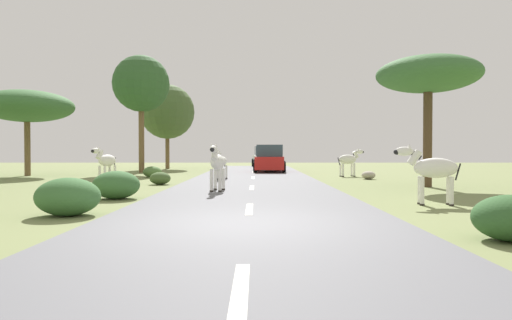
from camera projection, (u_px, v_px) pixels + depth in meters
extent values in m
plane|color=olive|center=(239.00, 226.00, 8.22)|extent=(90.00, 90.00, 0.00)
cube|color=slate|center=(246.00, 225.00, 8.22)|extent=(6.00, 64.00, 0.05)
cube|color=silver|center=(238.00, 291.00, 4.22)|extent=(0.16, 2.00, 0.01)
cube|color=silver|center=(248.00, 209.00, 10.22)|extent=(0.16, 2.00, 0.01)
cube|color=silver|center=(250.00, 188.00, 16.22)|extent=(0.16, 2.00, 0.01)
cube|color=silver|center=(251.00, 178.00, 22.22)|extent=(0.16, 2.00, 0.01)
cube|color=silver|center=(252.00, 172.00, 28.22)|extent=(0.16, 2.00, 0.01)
cube|color=silver|center=(252.00, 168.00, 34.21)|extent=(0.16, 2.00, 0.01)
ellipsoid|color=silver|center=(216.00, 162.00, 14.89)|extent=(0.53, 1.13, 0.52)
cylinder|color=silver|center=(210.00, 180.00, 14.55)|extent=(0.12, 0.12, 0.75)
cylinder|color=#28231E|center=(210.00, 191.00, 14.56)|extent=(0.14, 0.14, 0.05)
cylinder|color=silver|center=(218.00, 180.00, 14.53)|extent=(0.12, 0.12, 0.75)
cylinder|color=#28231E|center=(218.00, 191.00, 14.54)|extent=(0.14, 0.14, 0.05)
cylinder|color=silver|center=(214.00, 179.00, 15.27)|extent=(0.12, 0.12, 0.75)
cylinder|color=#28231E|center=(214.00, 189.00, 15.28)|extent=(0.14, 0.14, 0.05)
cylinder|color=silver|center=(222.00, 179.00, 15.25)|extent=(0.12, 0.12, 0.75)
cylinder|color=#28231E|center=(222.00, 189.00, 15.26)|extent=(0.14, 0.14, 0.05)
cylinder|color=silver|center=(213.00, 154.00, 14.36)|extent=(0.23, 0.41, 0.44)
cube|color=black|center=(213.00, 151.00, 14.36)|extent=(0.07, 0.37, 0.30)
ellipsoid|color=silver|center=(211.00, 149.00, 14.10)|extent=(0.24, 0.50, 0.24)
ellipsoid|color=black|center=(210.00, 150.00, 13.91)|extent=(0.15, 0.18, 0.14)
cone|color=silver|center=(210.00, 145.00, 14.22)|extent=(0.10, 0.10, 0.14)
cone|color=silver|center=(214.00, 145.00, 14.21)|extent=(0.10, 0.10, 0.14)
cylinder|color=black|center=(218.00, 165.00, 15.44)|extent=(0.05, 0.16, 0.45)
ellipsoid|color=silver|center=(220.00, 161.00, 21.16)|extent=(0.61, 1.03, 0.46)
cylinder|color=silver|center=(216.00, 172.00, 20.89)|extent=(0.12, 0.12, 0.66)
cylinder|color=#28231E|center=(216.00, 179.00, 20.89)|extent=(0.13, 0.13, 0.04)
cylinder|color=silver|center=(220.00, 173.00, 20.83)|extent=(0.12, 0.12, 0.66)
cylinder|color=#28231E|center=(220.00, 179.00, 20.84)|extent=(0.13, 0.13, 0.04)
cylinder|color=silver|center=(220.00, 172.00, 21.50)|extent=(0.12, 0.12, 0.66)
cylinder|color=#28231E|center=(220.00, 178.00, 21.51)|extent=(0.13, 0.13, 0.04)
cylinder|color=silver|center=(225.00, 172.00, 21.44)|extent=(0.12, 0.12, 0.66)
cylinder|color=#28231E|center=(225.00, 178.00, 21.45)|extent=(0.13, 0.13, 0.04)
cylinder|color=silver|center=(217.00, 156.00, 20.70)|extent=(0.25, 0.38, 0.39)
cube|color=black|center=(217.00, 155.00, 20.70)|extent=(0.11, 0.32, 0.27)
ellipsoid|color=silver|center=(215.00, 153.00, 20.48)|extent=(0.27, 0.45, 0.21)
ellipsoid|color=black|center=(214.00, 154.00, 20.31)|extent=(0.15, 0.17, 0.13)
cone|color=silver|center=(215.00, 151.00, 20.59)|extent=(0.10, 0.10, 0.12)
cone|color=silver|center=(217.00, 151.00, 20.56)|extent=(0.10, 0.10, 0.12)
cylinder|color=black|center=(223.00, 163.00, 21.63)|extent=(0.07, 0.14, 0.39)
ellipsoid|color=silver|center=(105.00, 160.00, 19.78)|extent=(0.76, 1.18, 0.52)
cylinder|color=silver|center=(97.00, 174.00, 19.49)|extent=(0.14, 0.14, 0.75)
cylinder|color=#28231E|center=(98.00, 182.00, 19.50)|extent=(0.16, 0.16, 0.05)
cylinder|color=silver|center=(103.00, 174.00, 19.41)|extent=(0.14, 0.14, 0.75)
cylinder|color=#28231E|center=(103.00, 182.00, 19.42)|extent=(0.16, 0.16, 0.05)
cylinder|color=silver|center=(108.00, 173.00, 20.18)|extent=(0.14, 0.14, 0.75)
cylinder|color=#28231E|center=(108.00, 181.00, 20.19)|extent=(0.16, 0.16, 0.05)
cylinder|color=silver|center=(113.00, 173.00, 20.09)|extent=(0.14, 0.14, 0.75)
cylinder|color=#28231E|center=(113.00, 181.00, 20.10)|extent=(0.16, 0.16, 0.05)
cylinder|color=silver|center=(98.00, 154.00, 19.27)|extent=(0.31, 0.44, 0.44)
cube|color=black|center=(98.00, 152.00, 19.27)|extent=(0.15, 0.36, 0.31)
ellipsoid|color=silver|center=(94.00, 151.00, 19.02)|extent=(0.34, 0.52, 0.24)
ellipsoid|color=black|center=(91.00, 151.00, 18.84)|extent=(0.19, 0.20, 0.14)
cone|color=silver|center=(94.00, 148.00, 19.16)|extent=(0.11, 0.11, 0.14)
cone|color=silver|center=(97.00, 148.00, 19.11)|extent=(0.11, 0.11, 0.14)
cylinder|color=black|center=(113.00, 162.00, 20.31)|extent=(0.09, 0.16, 0.45)
ellipsoid|color=silver|center=(346.00, 159.00, 24.16)|extent=(1.15, 0.75, 0.50)
cylinder|color=silver|center=(352.00, 170.00, 24.16)|extent=(0.14, 0.14, 0.73)
cylinder|color=#28231E|center=(352.00, 176.00, 24.17)|extent=(0.16, 0.16, 0.05)
cylinder|color=silver|center=(350.00, 170.00, 24.42)|extent=(0.14, 0.14, 0.73)
cylinder|color=#28231E|center=(350.00, 176.00, 24.42)|extent=(0.16, 0.16, 0.05)
cylinder|color=silver|center=(341.00, 170.00, 23.93)|extent=(0.14, 0.14, 0.73)
cylinder|color=#28231E|center=(341.00, 176.00, 23.94)|extent=(0.16, 0.16, 0.05)
cylinder|color=silver|center=(339.00, 170.00, 24.19)|extent=(0.14, 0.14, 0.73)
cylinder|color=#28231E|center=(339.00, 176.00, 24.19)|extent=(0.16, 0.16, 0.05)
cylinder|color=silver|center=(354.00, 155.00, 24.32)|extent=(0.42, 0.31, 0.43)
cube|color=black|center=(354.00, 153.00, 24.32)|extent=(0.35, 0.15, 0.30)
ellipsoid|color=silver|center=(358.00, 152.00, 24.40)|extent=(0.50, 0.33, 0.23)
ellipsoid|color=black|center=(361.00, 152.00, 24.46)|extent=(0.20, 0.18, 0.14)
cone|color=silver|center=(357.00, 150.00, 24.30)|extent=(0.11, 0.11, 0.14)
cone|color=silver|center=(355.00, 150.00, 24.43)|extent=(0.11, 0.11, 0.14)
cylinder|color=black|center=(337.00, 161.00, 23.99)|extent=(0.15, 0.09, 0.43)
ellipsoid|color=silver|center=(433.00, 168.00, 11.38)|extent=(1.14, 0.59, 0.51)
cylinder|color=silver|center=(418.00, 190.00, 11.58)|extent=(0.12, 0.12, 0.74)
cylinder|color=#28231E|center=(418.00, 203.00, 11.59)|extent=(0.14, 0.14, 0.05)
cylinder|color=silver|center=(420.00, 191.00, 11.31)|extent=(0.12, 0.12, 0.74)
cylinder|color=#28231E|center=(420.00, 205.00, 11.32)|extent=(0.14, 0.14, 0.05)
cylinder|color=silver|center=(446.00, 190.00, 11.48)|extent=(0.12, 0.12, 0.74)
cylinder|color=#28231E|center=(446.00, 204.00, 11.49)|extent=(0.14, 0.14, 0.05)
cylinder|color=silver|center=(449.00, 191.00, 11.21)|extent=(0.12, 0.12, 0.74)
cylinder|color=#28231E|center=(449.00, 205.00, 11.21)|extent=(0.14, 0.14, 0.05)
cylinder|color=silver|center=(413.00, 158.00, 11.45)|extent=(0.41, 0.25, 0.44)
cube|color=black|center=(413.00, 154.00, 11.45)|extent=(0.36, 0.09, 0.30)
ellipsoid|color=silver|center=(402.00, 151.00, 11.49)|extent=(0.50, 0.27, 0.24)
ellipsoid|color=black|center=(395.00, 152.00, 11.51)|extent=(0.18, 0.16, 0.14)
cone|color=silver|center=(407.00, 147.00, 11.53)|extent=(0.10, 0.10, 0.14)
cone|color=silver|center=(408.00, 147.00, 11.40)|extent=(0.10, 0.10, 0.14)
cylinder|color=black|center=(456.00, 172.00, 11.30)|extent=(0.16, 0.06, 0.44)
cube|color=red|center=(268.00, 163.00, 28.91)|extent=(2.02, 4.29, 0.80)
cube|color=#334751|center=(268.00, 151.00, 28.69)|extent=(1.75, 2.28, 0.76)
cube|color=black|center=(269.00, 166.00, 31.07)|extent=(1.72, 0.25, 0.24)
cylinder|color=black|center=(282.00, 166.00, 30.22)|extent=(0.26, 0.69, 0.68)
cylinder|color=black|center=(255.00, 166.00, 30.30)|extent=(0.26, 0.69, 0.68)
cylinder|color=black|center=(282.00, 167.00, 27.52)|extent=(0.26, 0.69, 0.68)
cylinder|color=black|center=(253.00, 167.00, 27.61)|extent=(0.26, 0.69, 0.68)
cube|color=white|center=(263.00, 160.00, 37.34)|extent=(2.05, 4.30, 0.80)
cube|color=#334751|center=(263.00, 151.00, 37.12)|extent=(1.77, 2.30, 0.76)
cube|color=black|center=(261.00, 163.00, 39.50)|extent=(1.72, 0.26, 0.24)
cylinder|color=black|center=(272.00, 162.00, 38.75)|extent=(0.26, 0.69, 0.68)
cylinder|color=black|center=(251.00, 163.00, 38.63)|extent=(0.26, 0.69, 0.68)
cylinder|color=black|center=(275.00, 163.00, 36.05)|extent=(0.26, 0.69, 0.68)
cylinder|color=black|center=(253.00, 163.00, 35.94)|extent=(0.26, 0.69, 0.68)
cylinder|color=#4C3823|center=(425.00, 140.00, 17.17)|extent=(0.34, 0.34, 3.66)
ellipsoid|color=#386633|center=(426.00, 75.00, 17.12)|extent=(3.93, 3.93, 1.38)
cylinder|color=brown|center=(139.00, 139.00, 28.45)|extent=(0.35, 0.35, 4.27)
sphere|color=#2D5628|center=(139.00, 84.00, 28.38)|extent=(3.61, 3.61, 3.61)
cylinder|color=brown|center=(166.00, 151.00, 34.72)|extent=(0.31, 0.31, 2.77)
sphere|color=#425B2D|center=(165.00, 112.00, 34.66)|extent=(4.25, 4.25, 4.25)
cylinder|color=brown|center=(25.00, 149.00, 24.82)|extent=(0.32, 0.32, 3.02)
ellipsoid|color=#386633|center=(25.00, 106.00, 24.77)|extent=(5.04, 5.04, 1.77)
ellipsoid|color=#425B2D|center=(158.00, 178.00, 18.33)|extent=(0.87, 0.78, 0.52)
ellipsoid|color=#4C7038|center=(150.00, 172.00, 23.24)|extent=(0.98, 0.88, 0.59)
ellipsoid|color=#386633|center=(66.00, 197.00, 9.49)|extent=(1.37, 1.23, 0.82)
ellipsoid|color=#2D5628|center=(510.00, 218.00, 6.84)|extent=(1.19, 1.08, 0.72)
ellipsoid|color=#386633|center=(114.00, 185.00, 12.84)|extent=(1.36, 1.22, 0.81)
ellipsoid|color=#A89E8C|center=(367.00, 175.00, 21.84)|extent=(0.67, 0.70, 0.41)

